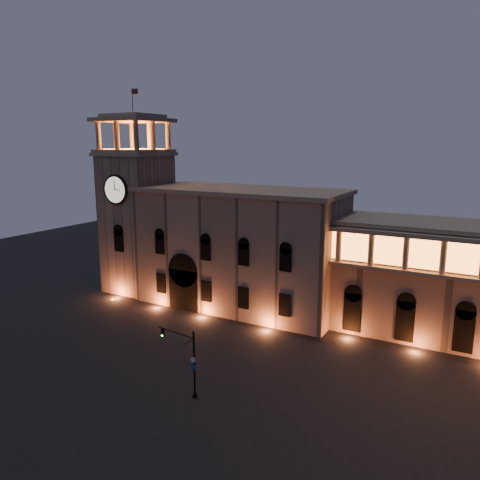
# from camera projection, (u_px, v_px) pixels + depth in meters

# --- Properties ---
(ground) EXTENTS (160.00, 160.00, 0.00)m
(ground) POSITION_uv_depth(u_px,v_px,m) (158.00, 367.00, 50.98)
(ground) COLOR black
(ground) RESTS_ON ground
(government_building) EXTENTS (30.80, 12.80, 17.60)m
(government_building) POSITION_uv_depth(u_px,v_px,m) (239.00, 248.00, 68.99)
(government_building) COLOR #8E725C
(government_building) RESTS_ON ground
(clock_tower) EXTENTS (9.80, 9.80, 32.40)m
(clock_tower) POSITION_uv_depth(u_px,v_px,m) (137.00, 215.00, 76.17)
(clock_tower) COLOR #8E725C
(clock_tower) RESTS_ON ground
(traffic_light) EXTENTS (4.86, 0.91, 6.70)m
(traffic_light) POSITION_uv_depth(u_px,v_px,m) (188.00, 361.00, 44.69)
(traffic_light) COLOR black
(traffic_light) RESTS_ON ground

